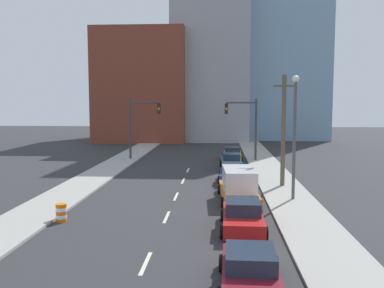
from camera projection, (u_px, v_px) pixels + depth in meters
sidewalk_left at (137, 151)px, 53.34m from camera, size 3.16×91.40×0.14m
sidewalk_right at (256, 152)px, 52.41m from camera, size 3.16×91.40×0.14m
lane_stripe_at_9m at (146, 263)px, 16.63m from camera, size 0.16×2.40×0.01m
lane_stripe_at_16m at (167, 217)px, 23.26m from camera, size 0.16×2.40×0.01m
lane_stripe_at_21m at (176, 196)px, 28.32m from camera, size 0.16×2.40×0.01m
lane_stripe_at_27m at (183, 181)px, 33.88m from camera, size 0.16×2.40×0.01m
lane_stripe_at_32m at (188, 170)px, 39.13m from camera, size 0.16×2.40×0.01m
building_brick_left at (145, 87)px, 70.16m from camera, size 14.00×16.00×17.32m
building_office_center at (211, 67)px, 73.12m from camera, size 12.00×20.00×24.19m
building_glass_right at (283, 22)px, 75.48m from camera, size 13.00×20.00×40.50m
traffic_signal_left at (138, 121)px, 45.61m from camera, size 3.41×0.35×6.54m
traffic_signal_right at (248, 122)px, 44.88m from camera, size 3.41×0.35×6.54m
utility_pole_right_mid at (283, 130)px, 30.97m from camera, size 1.60×0.32×8.18m
traffic_barrel at (61, 213)px, 22.32m from camera, size 0.56×0.56×0.95m
street_lamp at (295, 128)px, 26.60m from camera, size 0.44×0.44×7.87m
sedan_maroon at (250, 271)px, 14.29m from camera, size 2.24×4.55×1.36m
sedan_red at (243, 216)px, 20.89m from camera, size 2.23×4.64×1.48m
box_truck_orange at (239, 185)px, 27.05m from camera, size 2.66×6.23×2.07m
sedan_blue at (232, 173)px, 33.31m from camera, size 2.22×4.59×1.48m
sedan_teal at (231, 162)px, 39.88m from camera, size 2.15×4.75×1.47m
sedan_yellow at (232, 154)px, 45.76m from camera, size 2.23×4.51×1.42m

